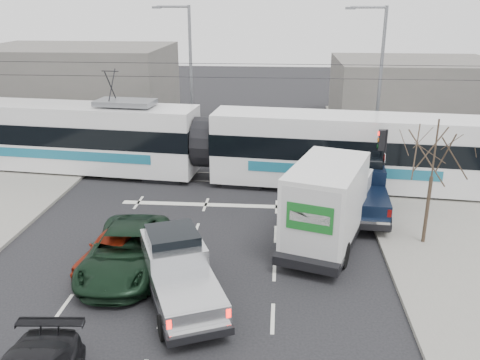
# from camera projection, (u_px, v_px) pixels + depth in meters

# --- Properties ---
(ground) EXTENTS (120.00, 120.00, 0.00)m
(ground) POSITION_uv_depth(u_px,v_px,m) (228.00, 268.00, 18.62)
(ground) COLOR black
(ground) RESTS_ON ground
(rails) EXTENTS (60.00, 1.60, 0.03)m
(rails) POSITION_uv_depth(u_px,v_px,m) (247.00, 178.00, 28.01)
(rails) COLOR #33302D
(rails) RESTS_ON ground
(building_left) EXTENTS (14.00, 10.00, 6.00)m
(building_left) POSITION_uv_depth(u_px,v_px,m) (78.00, 86.00, 39.35)
(building_left) COLOR #67625E
(building_left) RESTS_ON ground
(building_right) EXTENTS (12.00, 10.00, 5.00)m
(building_right) POSITION_uv_depth(u_px,v_px,m) (413.00, 93.00, 39.40)
(building_right) COLOR #67625E
(building_right) RESTS_ON ground
(bare_tree) EXTENTS (2.40, 2.40, 5.00)m
(bare_tree) POSITION_uv_depth(u_px,v_px,m) (435.00, 154.00, 19.11)
(bare_tree) COLOR #47382B
(bare_tree) RESTS_ON ground
(traffic_signal) EXTENTS (0.44, 0.44, 3.60)m
(traffic_signal) POSITION_uv_depth(u_px,v_px,m) (382.00, 151.00, 23.31)
(traffic_signal) COLOR black
(traffic_signal) RESTS_ON ground
(street_lamp_near) EXTENTS (2.38, 0.25, 9.00)m
(street_lamp_near) POSITION_uv_depth(u_px,v_px,m) (377.00, 76.00, 29.49)
(street_lamp_near) COLOR slate
(street_lamp_near) RESTS_ON ground
(street_lamp_far) EXTENTS (2.38, 0.25, 9.00)m
(street_lamp_far) POSITION_uv_depth(u_px,v_px,m) (188.00, 69.00, 32.25)
(street_lamp_far) COLOR slate
(street_lamp_far) RESTS_ON ground
(catenary) EXTENTS (60.00, 0.20, 7.00)m
(catenary) POSITION_uv_depth(u_px,v_px,m) (247.00, 109.00, 26.71)
(catenary) COLOR black
(catenary) RESTS_ON ground
(tram) EXTENTS (28.20, 5.70, 5.73)m
(tram) POSITION_uv_depth(u_px,v_px,m) (204.00, 143.00, 27.22)
(tram) COLOR white
(tram) RESTS_ON ground
(silver_pickup) EXTENTS (3.92, 5.89, 2.03)m
(silver_pickup) POSITION_uv_depth(u_px,v_px,m) (178.00, 268.00, 16.58)
(silver_pickup) COLOR black
(silver_pickup) RESTS_ON ground
(box_truck) EXTENTS (4.41, 7.29, 3.45)m
(box_truck) POSITION_uv_depth(u_px,v_px,m) (329.00, 202.00, 20.12)
(box_truck) COLOR black
(box_truck) RESTS_ON ground
(navy_pickup) EXTENTS (2.59, 5.91, 2.43)m
(navy_pickup) POSITION_uv_depth(u_px,v_px,m) (361.00, 186.00, 23.30)
(navy_pickup) COLOR black
(navy_pickup) RESTS_ON ground
(green_car) EXTENTS (2.83, 5.66, 1.54)m
(green_car) POSITION_uv_depth(u_px,v_px,m) (125.00, 251.00, 18.23)
(green_car) COLOR black
(green_car) RESTS_ON ground
(red_car) EXTENTS (2.51, 4.33, 1.38)m
(red_car) POSITION_uv_depth(u_px,v_px,m) (116.00, 247.00, 18.72)
(red_car) COLOR maroon
(red_car) RESTS_ON ground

